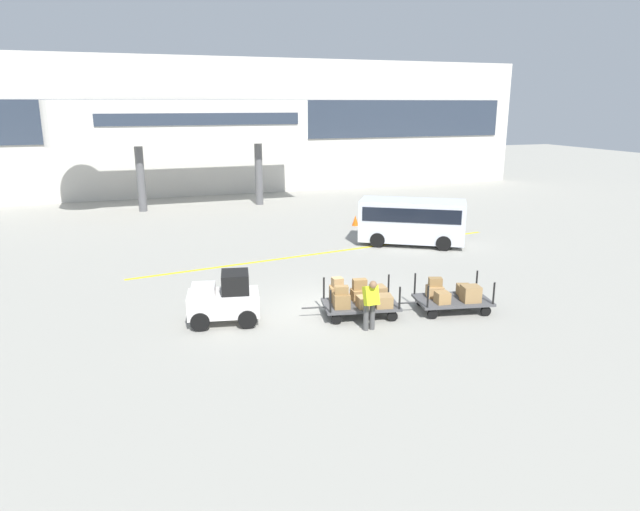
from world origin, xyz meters
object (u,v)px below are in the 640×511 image
(baggage_handler, at_px, (370,302))
(shuttle_van, at_px, (412,219))
(safety_cone_near, at_px, (355,220))
(baggage_cart_middle, at_px, (453,296))
(baggage_tug, at_px, (225,299))
(baggage_cart_lead, at_px, (359,299))

(baggage_handler, relative_size, shuttle_van, 0.31)
(safety_cone_near, bearing_deg, baggage_cart_middle, -99.55)
(baggage_tug, relative_size, baggage_cart_lead, 0.74)
(baggage_cart_lead, height_order, safety_cone_near, baggage_cart_lead)
(baggage_handler, bearing_deg, baggage_tug, 152.57)
(baggage_cart_lead, distance_m, baggage_handler, 1.29)
(baggage_tug, height_order, baggage_handler, baggage_tug)
(baggage_handler, bearing_deg, safety_cone_near, 68.65)
(baggage_cart_lead, relative_size, safety_cone_near, 5.61)
(baggage_handler, height_order, shuttle_van, shuttle_van)
(baggage_tug, distance_m, baggage_cart_lead, 4.13)
(baggage_cart_lead, bearing_deg, baggage_handler, -98.75)
(baggage_tug, xyz_separation_m, baggage_cart_lead, (4.06, -0.77, -0.20))
(baggage_tug, height_order, safety_cone_near, baggage_tug)
(baggage_cart_middle, bearing_deg, baggage_handler, -169.13)
(shuttle_van, relative_size, safety_cone_near, 9.24)
(baggage_tug, distance_m, baggage_cart_middle, 7.18)
(baggage_cart_lead, distance_m, safety_cone_near, 13.57)
(baggage_cart_lead, relative_size, baggage_handler, 1.97)
(shuttle_van, bearing_deg, baggage_cart_middle, -109.88)
(baggage_tug, xyz_separation_m, baggage_handler, (3.87, -2.01, 0.11))
(baggage_cart_lead, height_order, baggage_handler, baggage_handler)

